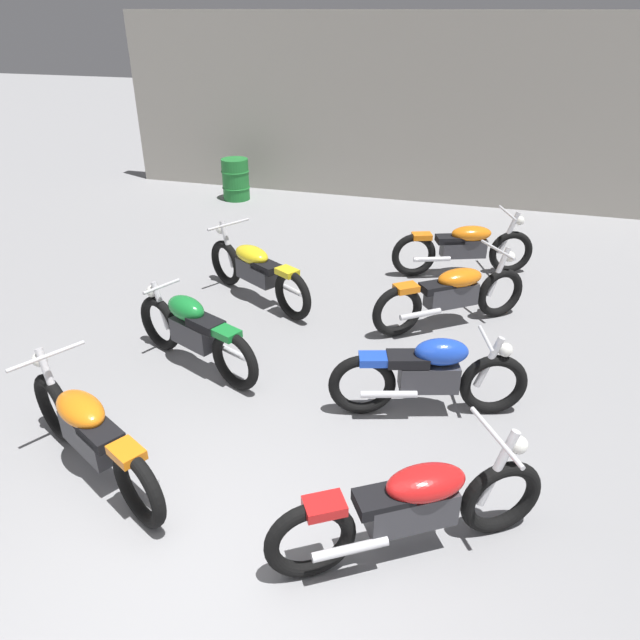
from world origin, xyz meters
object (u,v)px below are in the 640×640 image
Objects in this scene: motorcycle_left_row_1 at (194,331)px; motorcycle_right_row_0 at (413,506)px; motorcycle_left_row_2 at (256,270)px; oil_drum at (236,179)px; motorcycle_right_row_1 at (430,374)px; motorcycle_right_row_3 at (464,246)px; motorcycle_right_row_2 at (452,293)px; motorcycle_left_row_0 at (90,433)px.

motorcycle_left_row_1 is 0.98× the size of motorcycle_right_row_0.
motorcycle_left_row_2 is 5.00m from oil_drum.
oil_drum is (-4.88, 6.40, -0.03)m from motorcycle_right_row_1.
motorcycle_right_row_1 is 0.93× the size of motorcycle_right_row_3.
motorcycle_right_row_3 reaches higher than oil_drum.
motorcycle_right_row_1 is at bearing -52.72° from oil_drum.
motorcycle_left_row_2 reaches higher than oil_drum.
motorcycle_right_row_1 is (-0.10, 1.76, 0.01)m from motorcycle_right_row_0.
motorcycle_left_row_2 is 1.02× the size of motorcycle_right_row_0.
motorcycle_right_row_2 is at bearing 88.91° from motorcycle_right_row_1.
motorcycle_right_row_2 reaches higher than motorcycle_left_row_1.
oil_drum is (-2.23, 8.11, -0.03)m from motorcycle_left_row_0.
motorcycle_left_row_0 is 1.04× the size of motorcycle_right_row_0.
motorcycle_left_row_0 is 0.95× the size of motorcycle_right_row_3.
motorcycle_right_row_3 is (2.68, 3.54, -0.01)m from motorcycle_left_row_1.
motorcycle_right_row_1 is 1.07× the size of motorcycle_right_row_2.
motorcycle_right_row_3 is (-0.04, 5.43, 0.00)m from motorcycle_right_row_0.
motorcycle_left_row_1 is 6.66m from oil_drum.
oil_drum is (-4.91, 4.46, -0.03)m from motorcycle_right_row_2.
motorcycle_left_row_0 is at bearing -147.21° from motorcycle_right_row_1.
motorcycle_right_row_2 is 0.87× the size of motorcycle_right_row_3.
motorcycle_right_row_1 is 3.67m from motorcycle_right_row_3.
motorcycle_left_row_0 and motorcycle_right_row_2 have the same top height.
motorcycle_right_row_0 is at bearing -86.84° from motorcycle_right_row_1.
oil_drum is (-2.27, 4.46, -0.03)m from motorcycle_left_row_2.
motorcycle_left_row_0 is at bearing -90.66° from motorcycle_left_row_2.
motorcycle_left_row_0 is 2.75m from motorcycle_right_row_0.
motorcycle_right_row_3 is at bearing 89.13° from motorcycle_right_row_1.
motorcycle_left_row_1 is 1.03× the size of motorcycle_right_row_2.
motorcycle_right_row_1 is at bearing -36.73° from motorcycle_left_row_2.
motorcycle_right_row_2 is (2.64, 0.00, 0.00)m from motorcycle_left_row_2.
motorcycle_left_row_2 is at bearing 126.12° from motorcycle_right_row_0.
motorcycle_right_row_0 is 9.56m from oil_drum.
motorcycle_left_row_0 is at bearing -126.32° from motorcycle_right_row_2.
motorcycle_left_row_0 is at bearing -74.64° from oil_drum.
motorcycle_right_row_0 and motorcycle_right_row_2 have the same top height.
motorcycle_left_row_2 is (0.02, 1.81, -0.01)m from motorcycle_left_row_1.
motorcycle_left_row_0 reaches higher than motorcycle_left_row_1.
motorcycle_right_row_1 is 2.26× the size of oil_drum.
oil_drum is at bearing 105.36° from motorcycle_left_row_0.
motorcycle_left_row_2 is at bearing -147.05° from motorcycle_right_row_3.
motorcycle_left_row_2 is 3.17m from motorcycle_right_row_3.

